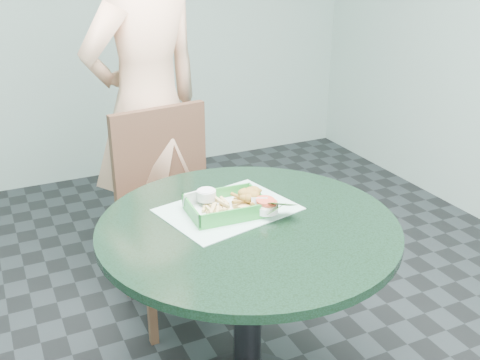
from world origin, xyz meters
name	(u,v)px	position (x,y,z in m)	size (l,w,h in m)	color
cafe_table	(248,272)	(0.00, 0.00, 0.58)	(0.99, 0.99, 0.75)	black
dining_chair	(170,198)	(-0.02, 0.78, 0.53)	(0.46, 0.46, 0.93)	#56321B
diner_person	(145,72)	(-0.02, 1.05, 1.06)	(0.77, 0.51, 2.12)	#EEB48F
placemat	(228,215)	(-0.02, 0.11, 0.75)	(0.43, 0.32, 0.00)	#A3CFBF
food_basket	(226,214)	(-0.04, 0.10, 0.77)	(0.25, 0.18, 0.05)	#278A33
crab_sandwich	(249,202)	(0.04, 0.08, 0.80)	(0.12, 0.12, 0.07)	#DEB367
fries_pile	(219,211)	(-0.07, 0.09, 0.79)	(0.11, 0.12, 0.04)	tan
sauce_ramekin	(206,200)	(-0.09, 0.15, 0.80)	(0.07, 0.07, 0.04)	silver
garnish_cup	(270,210)	(0.09, 0.01, 0.79)	(0.11, 0.11, 0.04)	white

